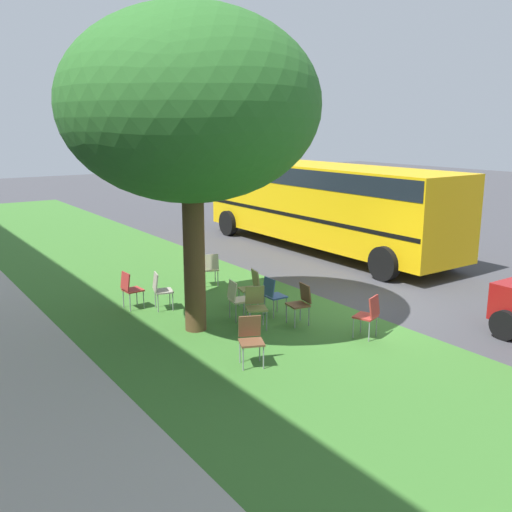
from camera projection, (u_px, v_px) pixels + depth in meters
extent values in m
plane|color=#424247|center=(355.00, 306.00, 13.40)|extent=(80.00, 80.00, 0.00)
cube|color=#3D752D|center=(242.00, 333.00, 11.62)|extent=(48.00, 6.00, 0.01)
cube|color=#ADA89E|center=(15.00, 388.00, 9.17)|extent=(48.00, 2.80, 0.01)
cylinder|color=brown|center=(194.00, 252.00, 11.47)|extent=(0.44, 0.44, 3.33)
ellipsoid|color=#2D6B28|center=(190.00, 105.00, 10.82)|extent=(5.02, 5.02, 3.71)
cube|color=olive|center=(248.00, 289.00, 13.18)|extent=(0.50, 0.49, 0.04)
cube|color=olive|center=(256.00, 279.00, 13.19)|extent=(0.41, 0.18, 0.40)
cylinder|color=gray|center=(239.00, 297.00, 13.33)|extent=(0.02, 0.02, 0.42)
cylinder|color=gray|center=(244.00, 302.00, 13.01)|extent=(0.02, 0.02, 0.42)
cylinder|color=gray|center=(252.00, 296.00, 13.45)|extent=(0.02, 0.02, 0.42)
cylinder|color=gray|center=(258.00, 300.00, 13.13)|extent=(0.02, 0.02, 0.42)
cube|color=beige|center=(210.00, 269.00, 15.01)|extent=(0.51, 0.53, 0.04)
cube|color=beige|center=(211.00, 262.00, 14.79)|extent=(0.21, 0.41, 0.40)
cylinder|color=gray|center=(215.00, 275.00, 15.27)|extent=(0.02, 0.02, 0.42)
cylinder|color=gray|center=(202.00, 276.00, 15.17)|extent=(0.02, 0.02, 0.42)
cylinder|color=gray|center=(218.00, 279.00, 14.95)|extent=(0.02, 0.02, 0.42)
cylinder|color=gray|center=(204.00, 280.00, 14.85)|extent=(0.02, 0.02, 0.42)
cube|color=brown|center=(252.00, 342.00, 9.94)|extent=(0.54, 0.55, 0.04)
cube|color=brown|center=(250.00, 326.00, 10.06)|extent=(0.24, 0.40, 0.40)
cylinder|color=gray|center=(243.00, 359.00, 9.80)|extent=(0.02, 0.02, 0.42)
cylinder|color=gray|center=(263.00, 358.00, 9.87)|extent=(0.02, 0.02, 0.42)
cylinder|color=gray|center=(240.00, 352.00, 10.12)|extent=(0.02, 0.02, 0.42)
cylinder|color=gray|center=(260.00, 350.00, 10.19)|extent=(0.02, 0.02, 0.42)
cube|color=#B7332D|center=(133.00, 290.00, 13.12)|extent=(0.44, 0.42, 0.04)
cube|color=#B7332D|center=(125.00, 281.00, 12.96)|extent=(0.40, 0.10, 0.40)
cylinder|color=gray|center=(144.00, 300.00, 13.14)|extent=(0.02, 0.02, 0.42)
cylinder|color=gray|center=(137.00, 296.00, 13.41)|extent=(0.02, 0.02, 0.42)
cylinder|color=gray|center=(130.00, 303.00, 12.93)|extent=(0.02, 0.02, 0.42)
cylinder|color=gray|center=(123.00, 299.00, 13.21)|extent=(0.02, 0.02, 0.42)
cube|color=#B7332D|center=(365.00, 316.00, 11.30)|extent=(0.52, 0.53, 0.04)
cube|color=#B7332D|center=(374.00, 307.00, 11.15)|extent=(0.22, 0.40, 0.40)
cylinder|color=gray|center=(361.00, 323.00, 11.59)|extent=(0.02, 0.02, 0.42)
cylinder|color=gray|center=(353.00, 328.00, 11.31)|extent=(0.02, 0.02, 0.42)
cylinder|color=gray|center=(376.00, 326.00, 11.41)|extent=(0.02, 0.02, 0.42)
cylinder|color=gray|center=(369.00, 332.00, 11.12)|extent=(0.02, 0.02, 0.42)
cube|color=beige|center=(240.00, 300.00, 12.36)|extent=(0.48, 0.47, 0.04)
cube|color=beige|center=(232.00, 290.00, 12.23)|extent=(0.41, 0.15, 0.40)
cylinder|color=gray|center=(250.00, 311.00, 12.32)|extent=(0.02, 0.02, 0.42)
cylinder|color=gray|center=(244.00, 307.00, 12.64)|extent=(0.02, 0.02, 0.42)
cylinder|color=gray|center=(236.00, 314.00, 12.18)|extent=(0.02, 0.02, 0.42)
cylinder|color=gray|center=(230.00, 309.00, 12.50)|extent=(0.02, 0.02, 0.42)
cube|color=#ADA393|center=(164.00, 291.00, 13.04)|extent=(0.51, 0.50, 0.04)
cube|color=#ADA393|center=(155.00, 282.00, 12.92)|extent=(0.41, 0.19, 0.40)
cylinder|color=gray|center=(173.00, 302.00, 12.98)|extent=(0.02, 0.02, 0.42)
cylinder|color=gray|center=(170.00, 298.00, 13.31)|extent=(0.02, 0.02, 0.42)
cylinder|color=gray|center=(158.00, 304.00, 12.87)|extent=(0.02, 0.02, 0.42)
cylinder|color=gray|center=(155.00, 299.00, 13.20)|extent=(0.02, 0.02, 0.42)
cube|color=#335184|center=(275.00, 296.00, 12.64)|extent=(0.44, 0.42, 0.04)
cube|color=#335184|center=(269.00, 287.00, 12.49)|extent=(0.40, 0.10, 0.40)
cylinder|color=gray|center=(286.00, 307.00, 12.63)|extent=(0.02, 0.02, 0.42)
cylinder|color=gray|center=(277.00, 303.00, 12.93)|extent=(0.02, 0.02, 0.42)
cylinder|color=gray|center=(274.00, 309.00, 12.46)|extent=(0.02, 0.02, 0.42)
cylinder|color=gray|center=(265.00, 305.00, 12.75)|extent=(0.02, 0.02, 0.42)
cube|color=brown|center=(298.00, 305.00, 12.03)|extent=(0.48, 0.46, 0.04)
cube|color=brown|center=(305.00, 293.00, 12.06)|extent=(0.41, 0.15, 0.40)
cylinder|color=gray|center=(287.00, 314.00, 12.17)|extent=(0.02, 0.02, 0.42)
cylinder|color=gray|center=(295.00, 319.00, 11.86)|extent=(0.02, 0.02, 0.42)
cylinder|color=gray|center=(300.00, 312.00, 12.31)|extent=(0.02, 0.02, 0.42)
cylinder|color=gray|center=(309.00, 316.00, 12.00)|extent=(0.02, 0.02, 0.42)
cube|color=olive|center=(256.00, 309.00, 11.79)|extent=(0.53, 0.54, 0.04)
cube|color=olive|center=(255.00, 295.00, 11.91)|extent=(0.24, 0.40, 0.40)
cylinder|color=gray|center=(249.00, 322.00, 11.64)|extent=(0.02, 0.02, 0.42)
cylinder|color=gray|center=(267.00, 321.00, 11.71)|extent=(0.02, 0.02, 0.42)
cylinder|color=gray|center=(246.00, 317.00, 11.97)|extent=(0.02, 0.02, 0.42)
cylinder|color=gray|center=(263.00, 316.00, 12.04)|extent=(0.02, 0.02, 0.42)
cylinder|color=black|center=(505.00, 325.00, 11.22)|extent=(0.60, 0.18, 0.60)
cube|color=yellow|center=(323.00, 202.00, 19.10)|extent=(10.40, 2.44, 2.50)
cube|color=black|center=(322.00, 213.00, 19.17)|extent=(10.30, 2.46, 0.12)
cube|color=black|center=(323.00, 175.00, 18.89)|extent=(10.30, 2.46, 0.56)
cylinder|color=black|center=(228.00, 223.00, 21.86)|extent=(0.96, 0.28, 0.96)
cylinder|color=black|center=(280.00, 217.00, 23.26)|extent=(0.96, 0.28, 0.96)
cylinder|color=black|center=(384.00, 264.00, 15.45)|extent=(0.96, 0.28, 0.96)
cylinder|color=black|center=(443.00, 252.00, 16.85)|extent=(0.96, 0.28, 0.96)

